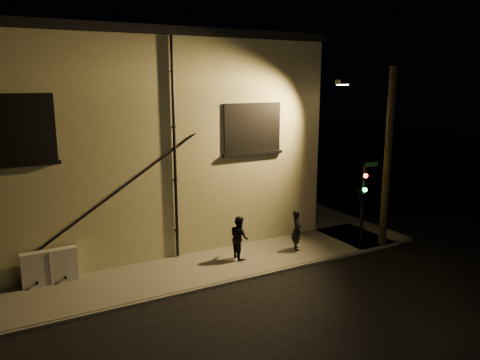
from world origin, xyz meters
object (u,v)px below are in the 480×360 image
pedestrian_b (239,237)px  streetlamp_pole (385,155)px  utility_cabinet (50,267)px  traffic_signal (361,192)px  pedestrian_a (297,230)px

pedestrian_b → streetlamp_pole: (5.98, -1.43, 2.97)m
utility_cabinet → pedestrian_b: (6.74, -1.08, 0.25)m
utility_cabinet → traffic_signal: 11.94m
utility_cabinet → traffic_signal: bearing=-12.3°
traffic_signal → streetlamp_pole: 1.86m
streetlamp_pole → pedestrian_a: bearing=162.0°
utility_cabinet → streetlamp_pole: size_ratio=0.24×
pedestrian_a → traffic_signal: 2.99m
utility_cabinet → pedestrian_b: bearing=-9.1°
pedestrian_a → streetlamp_pole: streetlamp_pole is taller
traffic_signal → utility_cabinet: bearing=167.7°
pedestrian_a → pedestrian_b: pedestrian_b is taller
pedestrian_b → utility_cabinet: bearing=83.4°
pedestrian_a → traffic_signal: bearing=-92.8°
streetlamp_pole → pedestrian_b: bearing=166.5°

